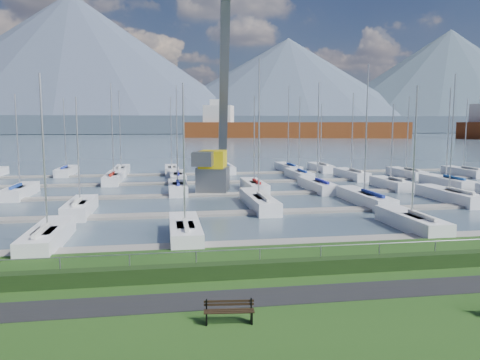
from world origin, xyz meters
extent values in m
cube|color=black|center=(0.00, -3.00, 0.01)|extent=(160.00, 2.00, 0.04)
cube|color=#475968|center=(0.00, 260.00, -0.40)|extent=(800.00, 540.00, 0.20)
cube|color=black|center=(0.00, -0.40, 0.35)|extent=(80.00, 0.70, 0.70)
cylinder|color=gray|center=(0.00, 0.00, 1.20)|extent=(80.00, 0.04, 0.04)
cube|color=#3F4D5D|center=(0.00, 330.00, 6.00)|extent=(900.00, 80.00, 12.00)
cone|color=#475269|center=(-80.00, 400.00, 57.50)|extent=(340.00, 340.00, 115.00)
cone|color=#485569|center=(110.00, 410.00, 42.50)|extent=(300.00, 300.00, 85.00)
cone|color=#425261|center=(280.00, 420.00, 50.00)|extent=(320.00, 320.00, 100.00)
cube|color=slate|center=(0.00, 6.00, -0.22)|extent=(90.00, 1.60, 0.25)
cube|color=gray|center=(0.00, 16.00, -0.22)|extent=(90.00, 1.60, 0.25)
cube|color=slate|center=(0.00, 26.00, -0.22)|extent=(90.00, 1.60, 0.25)
cube|color=slate|center=(0.00, 36.00, -0.22)|extent=(90.00, 1.60, 0.25)
cube|color=gray|center=(0.00, 46.00, -0.22)|extent=(90.00, 1.60, 0.25)
cube|color=black|center=(-3.99, -5.18, 0.23)|extent=(0.10, 0.40, 0.45)
cube|color=black|center=(-3.97, -5.00, 0.65)|extent=(0.05, 0.05, 0.40)
cube|color=black|center=(-2.39, -5.35, 0.23)|extent=(0.10, 0.40, 0.45)
cube|color=black|center=(-2.38, -5.17, 0.65)|extent=(0.05, 0.05, 0.40)
cube|color=black|center=(-3.21, -5.41, 0.45)|extent=(1.80, 0.28, 0.04)
cube|color=black|center=(-3.19, -5.26, 0.45)|extent=(1.80, 0.28, 0.04)
cube|color=black|center=(-3.17, -5.11, 0.45)|extent=(1.80, 0.28, 0.04)
cube|color=black|center=(-3.17, -5.06, 0.62)|extent=(1.79, 0.23, 0.08)
cube|color=black|center=(-3.17, -5.06, 0.74)|extent=(1.79, 0.23, 0.08)
cube|color=slate|center=(-0.33, 27.91, 1.20)|extent=(3.90, 3.90, 2.60)
cube|color=gold|center=(-0.33, 27.91, 3.30)|extent=(3.37, 3.95, 1.80)
cube|color=#56595D|center=(1.47, 32.41, 12.30)|extent=(1.89, 11.26, 19.89)
cube|color=#575A5F|center=(-1.53, 25.91, 3.50)|extent=(2.49, 2.63, 1.40)
cube|color=brown|center=(60.15, 209.73, 2.50)|extent=(111.94, 47.54, 10.00)
cube|color=silver|center=(22.68, 220.30, 10.00)|extent=(17.28, 17.28, 12.00)
cube|color=silver|center=(22.68, 220.30, 17.00)|extent=(9.87, 9.87, 4.00)
camera|label=1|loc=(-5.35, -21.01, 7.08)|focal=35.00mm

